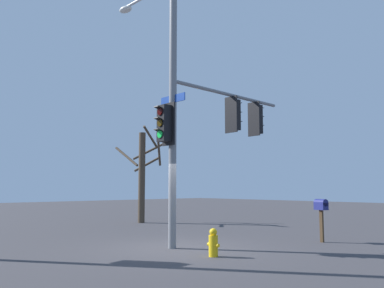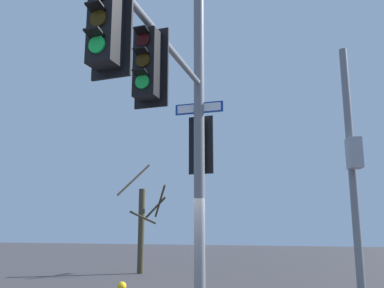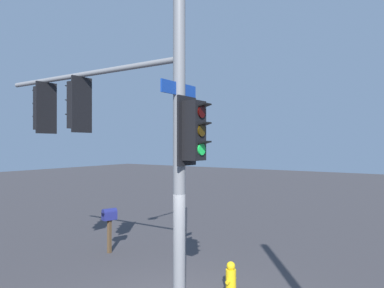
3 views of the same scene
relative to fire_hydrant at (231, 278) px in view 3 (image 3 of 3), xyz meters
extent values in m
cylinder|color=slate|center=(-1.84, 0.15, 3.99)|extent=(0.24, 0.24, 8.67)
cylinder|color=slate|center=(-1.87, 2.87, 4.72)|extent=(0.20, 5.43, 0.12)
cube|color=black|center=(-1.88, 3.09, 4.02)|extent=(0.37, 0.31, 1.10)
cube|color=black|center=(-1.88, 2.92, 4.02)|extent=(0.56, 0.05, 1.30)
cylinder|color=#2F0403|center=(-1.87, 3.25, 4.36)|extent=(0.22, 0.03, 0.22)
cube|color=black|center=(-1.87, 3.33, 4.48)|extent=(0.21, 0.16, 0.06)
cylinder|color=#352504|center=(-1.87, 3.25, 4.02)|extent=(0.22, 0.03, 0.22)
cube|color=black|center=(-1.87, 3.33, 4.14)|extent=(0.21, 0.16, 0.06)
cylinder|color=#19D147|center=(-1.87, 3.25, 3.68)|extent=(0.22, 0.03, 0.22)
cube|color=black|center=(-1.87, 3.33, 3.80)|extent=(0.21, 0.16, 0.06)
cylinder|color=slate|center=(-1.88, 3.09, 4.65)|extent=(0.04, 0.04, 0.15)
cube|color=black|center=(-1.90, 4.42, 4.02)|extent=(0.37, 0.32, 1.10)
cube|color=black|center=(-1.90, 4.25, 4.02)|extent=(0.56, 0.07, 1.30)
cylinder|color=#2F0403|center=(-1.89, 4.58, 4.36)|extent=(0.22, 0.04, 0.22)
cube|color=black|center=(-1.88, 4.66, 4.48)|extent=(0.22, 0.17, 0.06)
cylinder|color=#352504|center=(-1.89, 4.58, 4.02)|extent=(0.22, 0.04, 0.22)
cube|color=black|center=(-1.88, 4.66, 4.14)|extent=(0.22, 0.17, 0.06)
cylinder|color=#19D147|center=(-1.89, 4.58, 3.68)|extent=(0.22, 0.04, 0.22)
cube|color=black|center=(-1.88, 4.66, 3.80)|extent=(0.22, 0.17, 0.06)
cylinder|color=slate|center=(-1.90, 4.42, 4.65)|extent=(0.04, 0.04, 0.15)
cube|color=black|center=(-1.83, -0.18, 3.35)|extent=(0.37, 0.31, 1.10)
cube|color=black|center=(-1.83, -0.01, 3.35)|extent=(0.56, 0.05, 1.30)
cylinder|color=#2F0403|center=(-1.83, -0.35, 3.69)|extent=(0.22, 0.03, 0.22)
cube|color=black|center=(-1.84, -0.42, 3.81)|extent=(0.21, 0.17, 0.06)
cylinder|color=#352504|center=(-1.83, -0.35, 3.35)|extent=(0.22, 0.03, 0.22)
cube|color=black|center=(-1.84, -0.42, 3.47)|extent=(0.21, 0.17, 0.06)
cylinder|color=#19D147|center=(-1.83, -0.35, 3.01)|extent=(0.22, 0.03, 0.22)
cube|color=black|center=(-1.84, -0.42, 3.13)|extent=(0.21, 0.17, 0.06)
cube|color=navy|center=(-1.84, 0.15, 4.15)|extent=(1.10, 0.03, 0.24)
cube|color=white|center=(-1.84, 0.17, 4.15)|extent=(1.00, 0.01, 0.18)
cylinder|color=yellow|center=(0.00, 0.00, -0.07)|extent=(0.24, 0.24, 0.55)
sphere|color=yellow|center=(0.00, 0.00, 0.29)|extent=(0.20, 0.20, 0.20)
cylinder|color=yellow|center=(-0.14, 0.00, -0.04)|extent=(0.10, 0.09, 0.09)
cylinder|color=yellow|center=(0.14, 0.00, -0.04)|extent=(0.10, 0.09, 0.09)
cube|color=#4C3823|center=(0.55, 4.60, 0.18)|extent=(0.10, 0.10, 1.05)
cube|color=navy|center=(0.55, 4.60, 0.83)|extent=(0.49, 0.36, 0.24)
cylinder|color=navy|center=(0.55, 4.60, 0.95)|extent=(0.49, 0.36, 0.24)
camera|label=1|loc=(7.35, -7.70, 1.45)|focal=37.44mm
camera|label=2|loc=(-4.37, 8.62, 1.52)|focal=38.71mm
camera|label=3|loc=(-7.24, -3.73, 3.10)|focal=32.74mm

